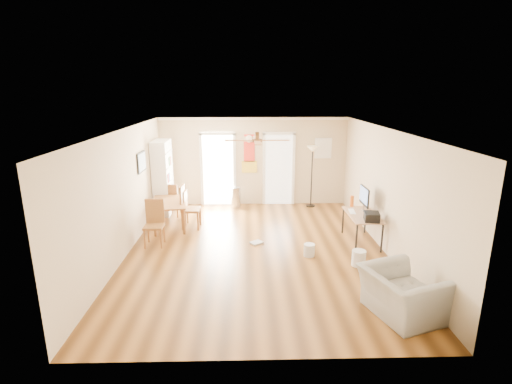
{
  "coord_description": "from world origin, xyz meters",
  "views": [
    {
      "loc": [
        -0.21,
        -7.74,
        3.4
      ],
      "look_at": [
        0.0,
        0.6,
        1.15
      ],
      "focal_mm": 26.99,
      "sensor_mm": 36.0,
      "label": 1
    }
  ],
  "objects_px": {
    "torchiere_lamp": "(312,177)",
    "wastebasket_b": "(359,258)",
    "dining_chair_right_b": "(191,207)",
    "trash_can": "(236,197)",
    "bookshelf": "(163,178)",
    "computer_desk": "(361,228)",
    "dining_table": "(170,214)",
    "dining_chair_right_a": "(192,208)",
    "dining_chair_far": "(174,200)",
    "printer": "(372,217)",
    "armchair": "(401,294)",
    "wastebasket_a": "(309,250)",
    "dining_chair_near": "(154,224)"
  },
  "relations": [
    {
      "from": "dining_chair_right_b",
      "to": "wastebasket_b",
      "type": "distance_m",
      "value": 4.26
    },
    {
      "from": "dining_table",
      "to": "armchair",
      "type": "bearing_deg",
      "value": -43.38
    },
    {
      "from": "dining_chair_right_a",
      "to": "dining_chair_right_b",
      "type": "distance_m",
      "value": 0.19
    },
    {
      "from": "dining_chair_far",
      "to": "dining_table",
      "type": "bearing_deg",
      "value": 108.59
    },
    {
      "from": "dining_chair_far",
      "to": "computer_desk",
      "type": "xyz_separation_m",
      "value": [
        4.58,
        -2.02,
        -0.12
      ]
    },
    {
      "from": "wastebasket_a",
      "to": "armchair",
      "type": "bearing_deg",
      "value": -64.27
    },
    {
      "from": "torchiere_lamp",
      "to": "computer_desk",
      "type": "height_order",
      "value": "torchiere_lamp"
    },
    {
      "from": "trash_can",
      "to": "wastebasket_b",
      "type": "height_order",
      "value": "trash_can"
    },
    {
      "from": "dining_chair_near",
      "to": "wastebasket_b",
      "type": "distance_m",
      "value": 4.43
    },
    {
      "from": "trash_can",
      "to": "printer",
      "type": "height_order",
      "value": "printer"
    },
    {
      "from": "wastebasket_b",
      "to": "wastebasket_a",
      "type": "bearing_deg",
      "value": 152.84
    },
    {
      "from": "torchiere_lamp",
      "to": "printer",
      "type": "distance_m",
      "value": 3.33
    },
    {
      "from": "torchiere_lamp",
      "to": "wastebasket_b",
      "type": "relative_size",
      "value": 5.73
    },
    {
      "from": "bookshelf",
      "to": "armchair",
      "type": "height_order",
      "value": "bookshelf"
    },
    {
      "from": "bookshelf",
      "to": "dining_table",
      "type": "distance_m",
      "value": 1.38
    },
    {
      "from": "dining_chair_right_b",
      "to": "printer",
      "type": "relative_size",
      "value": 3.06
    },
    {
      "from": "torchiere_lamp",
      "to": "bookshelf",
      "type": "bearing_deg",
      "value": -172.87
    },
    {
      "from": "trash_can",
      "to": "torchiere_lamp",
      "type": "xyz_separation_m",
      "value": [
        2.23,
        0.04,
        0.6
      ]
    },
    {
      "from": "trash_can",
      "to": "torchiere_lamp",
      "type": "relative_size",
      "value": 0.33
    },
    {
      "from": "bookshelf",
      "to": "dining_chair_near",
      "type": "distance_m",
      "value": 2.41
    },
    {
      "from": "torchiere_lamp",
      "to": "computer_desk",
      "type": "relative_size",
      "value": 1.44
    },
    {
      "from": "torchiere_lamp",
      "to": "dining_chair_near",
      "type": "bearing_deg",
      "value": -144.15
    },
    {
      "from": "dining_chair_far",
      "to": "computer_desk",
      "type": "height_order",
      "value": "dining_chair_far"
    },
    {
      "from": "dining_chair_far",
      "to": "armchair",
      "type": "bearing_deg",
      "value": 146.83
    },
    {
      "from": "bookshelf",
      "to": "trash_can",
      "type": "distance_m",
      "value": 2.18
    },
    {
      "from": "bookshelf",
      "to": "torchiere_lamp",
      "type": "xyz_separation_m",
      "value": [
        4.22,
        0.53,
        -0.12
      ]
    },
    {
      "from": "trash_can",
      "to": "wastebasket_a",
      "type": "bearing_deg",
      "value": -65.05
    },
    {
      "from": "dining_chair_near",
      "to": "wastebasket_a",
      "type": "relative_size",
      "value": 3.84
    },
    {
      "from": "torchiere_lamp",
      "to": "trash_can",
      "type": "bearing_deg",
      "value": -179.0
    },
    {
      "from": "computer_desk",
      "to": "printer",
      "type": "bearing_deg",
      "value": -81.97
    },
    {
      "from": "wastebasket_a",
      "to": "dining_chair_far",
      "type": "bearing_deg",
      "value": 140.07
    },
    {
      "from": "printer",
      "to": "trash_can",
      "type": "bearing_deg",
      "value": 143.22
    },
    {
      "from": "dining_chair_right_a",
      "to": "wastebasket_b",
      "type": "bearing_deg",
      "value": -121.16
    },
    {
      "from": "dining_chair_right_a",
      "to": "dining_chair_far",
      "type": "height_order",
      "value": "dining_chair_far"
    },
    {
      "from": "dining_chair_near",
      "to": "trash_can",
      "type": "distance_m",
      "value": 3.33
    },
    {
      "from": "torchiere_lamp",
      "to": "wastebasket_a",
      "type": "height_order",
      "value": "torchiere_lamp"
    },
    {
      "from": "dining_chair_right_a",
      "to": "bookshelf",
      "type": "bearing_deg",
      "value": 44.04
    },
    {
      "from": "wastebasket_b",
      "to": "bookshelf",
      "type": "bearing_deg",
      "value": 142.57
    },
    {
      "from": "dining_chair_right_a",
      "to": "computer_desk",
      "type": "relative_size",
      "value": 0.72
    },
    {
      "from": "bookshelf",
      "to": "torchiere_lamp",
      "type": "relative_size",
      "value": 1.13
    },
    {
      "from": "dining_table",
      "to": "dining_chair_right_a",
      "type": "relative_size",
      "value": 1.46
    },
    {
      "from": "dining_chair_right_b",
      "to": "dining_chair_far",
      "type": "bearing_deg",
      "value": 33.81
    },
    {
      "from": "dining_chair_far",
      "to": "torchiere_lamp",
      "type": "height_order",
      "value": "torchiere_lamp"
    },
    {
      "from": "dining_chair_right_b",
      "to": "trash_can",
      "type": "xyz_separation_m",
      "value": [
        1.07,
        1.71,
        -0.24
      ]
    },
    {
      "from": "bookshelf",
      "to": "trash_can",
      "type": "height_order",
      "value": "bookshelf"
    },
    {
      "from": "trash_can",
      "to": "dining_table",
      "type": "bearing_deg",
      "value": -134.98
    },
    {
      "from": "computer_desk",
      "to": "wastebasket_a",
      "type": "distance_m",
      "value": 1.5
    },
    {
      "from": "trash_can",
      "to": "wastebasket_a",
      "type": "height_order",
      "value": "trash_can"
    },
    {
      "from": "wastebasket_a",
      "to": "computer_desk",
      "type": "bearing_deg",
      "value": 29.39
    },
    {
      "from": "dining_chair_near",
      "to": "torchiere_lamp",
      "type": "distance_m",
      "value": 4.91
    }
  ]
}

